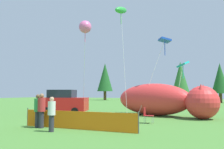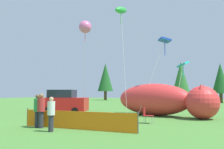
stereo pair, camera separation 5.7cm
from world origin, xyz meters
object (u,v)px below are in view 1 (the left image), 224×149
(inflatable_cat, at_px, (161,101))
(spectator_in_blue_shirt, at_px, (52,113))
(spectator_in_yellow_shirt, at_px, (41,109))
(kite_pink_octopus, at_px, (85,27))
(kite_green_fish, at_px, (121,11))
(kite_teal_diamond, at_px, (183,65))
(spectator_in_black_shirt, at_px, (38,109))
(folding_chair, at_px, (147,114))
(parked_car, at_px, (64,102))
(kite_blue_box, at_px, (164,41))

(inflatable_cat, bearing_deg, spectator_in_blue_shirt, -85.24)
(spectator_in_yellow_shirt, xyz_separation_m, kite_pink_octopus, (-2.14, 7.39, 6.42))
(kite_green_fish, bearing_deg, kite_teal_diamond, 34.13)
(spectator_in_black_shirt, distance_m, kite_green_fish, 12.93)
(folding_chair, bearing_deg, parked_car, 152.51)
(folding_chair, distance_m, spectator_in_yellow_shirt, 6.24)
(folding_chair, relative_size, kite_blue_box, 0.15)
(spectator_in_black_shirt, height_order, kite_teal_diamond, kite_teal_diamond)
(spectator_in_yellow_shirt, height_order, kite_green_fish, kite_green_fish)
(parked_car, height_order, spectator_in_black_shirt, parked_car)
(spectator_in_black_shirt, relative_size, spectator_in_yellow_shirt, 0.97)
(parked_car, relative_size, kite_pink_octopus, 0.56)
(spectator_in_yellow_shirt, distance_m, kite_green_fish, 12.98)
(folding_chair, bearing_deg, spectator_in_blue_shirt, -127.21)
(spectator_in_black_shirt, xyz_separation_m, kite_green_fish, (0.37, 9.88, 8.33))
(spectator_in_black_shirt, bearing_deg, kite_green_fish, 87.84)
(parked_car, height_order, kite_green_fish, kite_green_fish)
(inflatable_cat, xyz_separation_m, kite_pink_octopus, (-5.90, -2.13, 6.22))
(spectator_in_blue_shirt, xyz_separation_m, kite_pink_octopus, (-3.45, 8.11, 6.51))
(inflatable_cat, relative_size, kite_green_fish, 0.91)
(inflatable_cat, relative_size, kite_pink_octopus, 1.12)
(parked_car, xyz_separation_m, spectator_in_blue_shirt, (5.90, -8.46, -0.12))
(spectator_in_yellow_shirt, relative_size, kite_blue_box, 0.28)
(spectator_in_blue_shirt, height_order, kite_blue_box, kite_blue_box)
(kite_blue_box, relative_size, kite_pink_octopus, 0.81)
(inflatable_cat, xyz_separation_m, kite_blue_box, (0.11, 0.85, 4.97))
(folding_chair, distance_m, kite_teal_diamond, 9.53)
(folding_chair, height_order, kite_green_fish, kite_green_fish)
(spectator_in_blue_shirt, relative_size, kite_teal_diamond, 0.35)
(inflatable_cat, relative_size, kite_teal_diamond, 1.87)
(folding_chair, bearing_deg, kite_green_fish, 120.56)
(kite_green_fish, bearing_deg, kite_blue_box, 5.82)
(kite_teal_diamond, bearing_deg, kite_blue_box, -108.11)
(inflatable_cat, bearing_deg, folding_chair, -65.64)
(kite_blue_box, xyz_separation_m, kite_pink_octopus, (-6.01, -2.98, 1.25))
(inflatable_cat, xyz_separation_m, spectator_in_yellow_shirt, (-3.75, -9.51, -0.21))
(kite_pink_octopus, bearing_deg, kite_teal_diamond, 39.99)
(parked_car, bearing_deg, kite_blue_box, -2.00)
(spectator_in_black_shirt, relative_size, kite_pink_octopus, 0.22)
(folding_chair, distance_m, kite_green_fish, 11.16)
(spectator_in_black_shirt, bearing_deg, inflatable_cat, 66.46)
(inflatable_cat, relative_size, spectator_in_yellow_shirt, 4.91)
(parked_car, relative_size, spectator_in_blue_shirt, 2.66)
(parked_car, bearing_deg, spectator_in_yellow_shirt, -78.60)
(spectator_in_blue_shirt, distance_m, kite_pink_octopus, 10.96)
(parked_car, height_order, kite_blue_box, kite_blue_box)
(kite_teal_diamond, bearing_deg, spectator_in_yellow_shirt, -109.96)
(kite_teal_diamond, xyz_separation_m, kite_green_fish, (-4.78, -3.24, 4.91))
(parked_car, xyz_separation_m, kite_green_fish, (4.61, 2.23, 8.27))
(parked_car, distance_m, spectator_in_black_shirt, 8.74)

